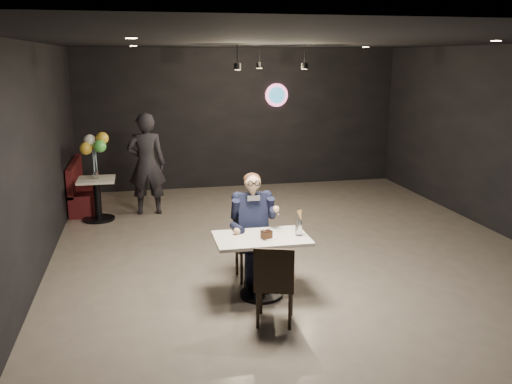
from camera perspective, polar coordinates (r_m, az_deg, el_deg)
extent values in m
plane|color=slate|center=(7.98, 4.39, -6.59)|extent=(9.00, 9.00, 0.00)
cube|color=black|center=(9.41, 1.17, 14.48)|extent=(1.40, 1.20, 0.36)
cube|color=white|center=(6.51, 0.57, -7.85)|extent=(1.10, 0.70, 0.75)
cube|color=black|center=(6.99, -0.42, -5.57)|extent=(0.42, 0.46, 0.92)
cube|color=black|center=(5.88, 2.03, -9.45)|extent=(0.54, 0.57, 0.92)
cube|color=black|center=(6.90, -0.43, -3.53)|extent=(0.60, 0.80, 1.44)
cylinder|color=white|center=(6.34, 1.34, -4.80)|extent=(0.20, 0.20, 0.01)
cube|color=black|center=(6.29, 1.11, -4.51)|extent=(0.14, 0.13, 0.08)
ellipsoid|color=green|center=(6.27, 1.37, -4.19)|extent=(0.06, 0.04, 0.01)
cylinder|color=silver|center=(6.43, 4.52, -3.78)|extent=(0.08, 0.08, 0.18)
cone|color=tan|center=(6.37, 4.69, -2.49)|extent=(0.08, 0.08, 0.13)
cube|color=#3F0D0D|center=(10.88, -17.59, 0.83)|extent=(0.45, 1.78, 0.89)
cube|color=white|center=(9.90, -16.34, -0.66)|extent=(0.63, 0.63, 0.79)
cylinder|color=silver|center=(9.80, -16.51, 1.74)|extent=(0.09, 0.09, 0.14)
cube|color=yellow|center=(9.73, -16.67, 4.07)|extent=(0.39, 0.39, 0.64)
imported|color=black|center=(9.99, -11.44, 2.91)|extent=(0.69, 0.47, 1.86)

